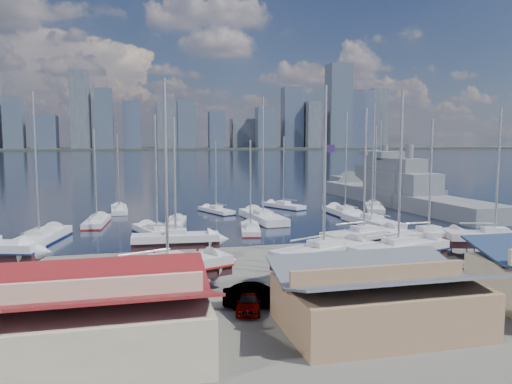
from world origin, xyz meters
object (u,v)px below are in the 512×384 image
object	(u,v)px
naval_ship_east	(400,196)
car_a	(249,301)
flagpole	(325,198)
naval_ship_west	(379,185)

from	to	relation	value
naval_ship_east	car_a	distance (m)	62.42
flagpole	car_a	bearing A→B (deg)	-137.05
naval_ship_west	flagpole	bearing A→B (deg)	149.17
flagpole	naval_ship_east	bearing A→B (deg)	52.57
car_a	flagpole	distance (m)	13.49
naval_ship_west	flagpole	xyz separation A→B (m)	(-38.35, -62.54, 5.09)
naval_ship_east	car_a	xyz separation A→B (m)	(-39.51, -48.31, -0.96)
car_a	flagpole	xyz separation A→B (m)	(8.83, 8.22, 6.05)
naval_ship_east	naval_ship_west	size ratio (longest dim) A/B	1.13
naval_ship_west	car_a	xyz separation A→B (m)	(-47.18, -70.76, -0.96)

